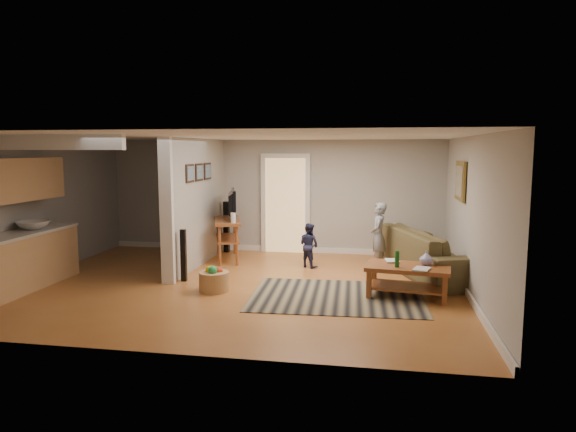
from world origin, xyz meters
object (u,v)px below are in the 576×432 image
object	(u,v)px
sofa	(430,274)
toy_basket	(214,280)
speaker_right	(226,227)
tv_console	(228,223)
speaker_left	(184,255)
toddler	(309,267)
coffee_table	(409,272)
child	(377,268)

from	to	relation	value
sofa	toy_basket	distance (m)	4.00
speaker_right	toy_basket	bearing A→B (deg)	-75.12
tv_console	toy_basket	xyz separation A→B (m)	(0.45, -2.36, -0.59)
toy_basket	speaker_left	bearing A→B (deg)	143.70
tv_console	toddler	bearing A→B (deg)	-30.22
speaker_left	toy_basket	bearing A→B (deg)	-40.75
speaker_right	toy_basket	xyz separation A→B (m)	(0.72, -3.13, -0.39)
speaker_left	toddler	world-z (taller)	speaker_left
coffee_table	toy_basket	xyz separation A→B (m)	(-3.10, -0.22, -0.21)
sofa	toddler	size ratio (longest dim) A/B	3.27
child	coffee_table	bearing A→B (deg)	17.78
sofa	speaker_right	xyz separation A→B (m)	(-4.30, 1.35, 0.57)
sofa	tv_console	bearing A→B (deg)	62.42
toy_basket	toddler	xyz separation A→B (m)	(1.29, 1.98, -0.18)
toddler	speaker_left	bearing A→B (deg)	69.32
child	speaker_right	bearing A→B (deg)	-103.96
sofa	tv_console	xyz separation A→B (m)	(-4.03, 0.59, 0.77)
toy_basket	toddler	distance (m)	2.37
sofa	speaker_right	world-z (taller)	speaker_right
coffee_table	toddler	xyz separation A→B (m)	(-1.81, 1.76, -0.39)
tv_console	toy_basket	size ratio (longest dim) A/B	2.95
coffee_table	speaker_left	size ratio (longest dim) A/B	1.48
speaker_left	child	distance (m)	3.71
sofa	child	bearing A→B (deg)	52.83
tv_console	child	size ratio (longest dim) A/B	1.12
tv_console	toddler	size ratio (longest dim) A/B	1.66
toddler	toy_basket	bearing A→B (deg)	90.42
speaker_right	toy_basket	distance (m)	3.24
sofa	toddler	xyz separation A→B (m)	(-2.29, 0.21, 0.00)
coffee_table	toy_basket	size ratio (longest dim) A/B	2.78
coffee_table	speaker_left	bearing A→B (deg)	175.37
child	sofa	bearing A→B (deg)	75.52
coffee_table	toddler	distance (m)	2.55
tv_console	child	distance (m)	3.18
coffee_table	speaker_right	world-z (taller)	speaker_right
sofa	child	world-z (taller)	child
child	tv_console	bearing A→B (deg)	-91.77
coffee_table	child	bearing A→B (deg)	104.39
sofa	toy_basket	world-z (taller)	toy_basket
tv_console	toy_basket	world-z (taller)	tv_console
speaker_left	speaker_right	distance (m)	2.60
tv_console	toddler	world-z (taller)	tv_console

